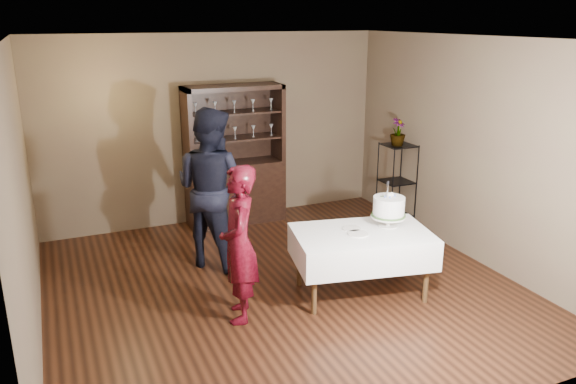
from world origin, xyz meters
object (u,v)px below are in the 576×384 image
(china_hutch, at_px, (235,178))
(woman, at_px, (239,244))
(man, at_px, (211,188))
(cake, at_px, (389,208))
(cake_table, at_px, (362,247))
(potted_plant, at_px, (398,132))
(plant_etagere, at_px, (397,181))

(china_hutch, xyz_separation_m, woman, (-0.84, -2.68, 0.13))
(man, distance_m, cake, 2.10)
(cake_table, height_order, woman, woman)
(man, bearing_deg, potted_plant, -124.67)
(potted_plant, bearing_deg, china_hutch, 152.07)
(china_hutch, bearing_deg, cake, -71.93)
(china_hutch, bearing_deg, woman, -107.43)
(plant_etagere, distance_m, cake, 2.04)
(woman, relative_size, man, 0.82)
(cake, bearing_deg, potted_plant, 53.84)
(cake_table, bearing_deg, woman, 178.47)
(woman, distance_m, potted_plant, 3.34)
(china_hutch, xyz_separation_m, potted_plant, (2.03, -1.08, 0.71))
(man, distance_m, potted_plant, 2.79)
(china_hutch, height_order, cake, china_hutch)
(woman, relative_size, potted_plant, 4.18)
(plant_etagere, bearing_deg, man, -174.94)
(china_hutch, relative_size, cake_table, 1.26)
(man, height_order, cake, man)
(man, height_order, potted_plant, man)
(cake, distance_m, potted_plant, 2.02)
(woman, height_order, cake, woman)
(man, bearing_deg, cake, -170.03)
(plant_etagere, relative_size, woman, 0.76)
(cake_table, bearing_deg, cake, 7.15)
(china_hutch, distance_m, cake_table, 2.77)
(cake_table, xyz_separation_m, man, (-1.24, 1.41, 0.41))
(woman, bearing_deg, cake, 107.45)
(china_hutch, bearing_deg, man, -118.92)
(china_hutch, height_order, plant_etagere, china_hutch)
(china_hutch, distance_m, cake, 2.82)
(woman, bearing_deg, potted_plant, 136.29)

